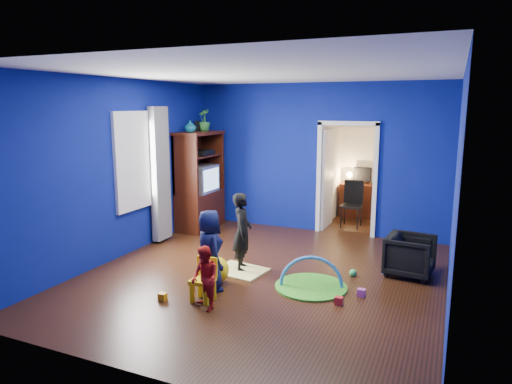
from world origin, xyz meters
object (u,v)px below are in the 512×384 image
at_px(child_navy, 209,251).
at_px(child_black, 242,232).
at_px(tv_armoire, 200,181).
at_px(folding_chair, 351,205).
at_px(armchair, 410,255).
at_px(hopper_ball, 216,270).
at_px(kid_chair, 203,282).
at_px(vase, 190,126).
at_px(study_desk, 360,200).
at_px(play_mat, 311,287).
at_px(crt_tv, 201,179).
at_px(toddler_red, 205,278).

bearing_deg(child_navy, child_black, -54.20).
distance_m(tv_armoire, folding_chair, 3.14).
relative_size(armchair, child_navy, 0.60).
distance_m(hopper_ball, kid_chair, 0.61).
relative_size(armchair, vase, 2.87).
bearing_deg(hopper_ball, kid_chair, -77.16).
bearing_deg(hopper_ball, study_desk, 76.95).
relative_size(child_navy, play_mat, 1.12).
relative_size(child_navy, crt_tv, 1.58).
xyz_separation_m(child_black, hopper_ball, (-0.12, -0.63, -0.40)).
bearing_deg(toddler_red, vase, 158.48).
bearing_deg(play_mat, armchair, 40.75).
relative_size(child_black, hopper_ball, 3.12).
bearing_deg(vase, toddler_red, -56.31).
relative_size(child_black, tv_armoire, 0.61).
bearing_deg(vase, tv_armoire, 90.00).
xyz_separation_m(armchair, folding_chair, (-1.37, 2.39, 0.16)).
xyz_separation_m(tv_armoire, crt_tv, (0.04, 0.00, 0.04)).
distance_m(child_navy, study_desk, 5.12).
xyz_separation_m(kid_chair, study_desk, (0.97, 5.35, 0.12)).
xyz_separation_m(toddler_red, crt_tv, (-1.95, 3.29, 0.62)).
xyz_separation_m(child_black, vase, (-1.82, 1.56, 1.48)).
bearing_deg(vase, kid_chair, -56.54).
xyz_separation_m(child_navy, tv_armoire, (-1.76, 2.74, 0.43)).
xyz_separation_m(vase, kid_chair, (1.84, -2.79, -1.83)).
height_order(child_navy, vase, vase).
bearing_deg(tv_armoire, folding_chair, 24.86).
bearing_deg(play_mat, child_navy, -153.10).
relative_size(toddler_red, folding_chair, 0.86).
relative_size(child_navy, folding_chair, 1.21).
bearing_deg(child_black, child_navy, 155.92).
height_order(kid_chair, folding_chair, folding_chair).
bearing_deg(armchair, toddler_red, 141.07).
distance_m(child_navy, vase, 3.37).
relative_size(tv_armoire, study_desk, 2.23).
relative_size(vase, crt_tv, 0.33).
distance_m(armchair, tv_armoire, 4.37).
bearing_deg(vase, play_mat, -31.33).
relative_size(armchair, tv_armoire, 0.34).
height_order(vase, play_mat, vase).
distance_m(vase, tv_armoire, 1.14).
bearing_deg(child_navy, crt_tv, -17.84).
bearing_deg(crt_tv, child_navy, -57.97).
xyz_separation_m(toddler_red, folding_chair, (0.82, 4.59, 0.06)).
xyz_separation_m(child_black, study_desk, (0.98, 4.12, -0.22)).
distance_m(child_black, tv_armoire, 2.63).
distance_m(child_black, vase, 2.82).
bearing_deg(kid_chair, toddler_red, -57.31).
xyz_separation_m(play_mat, study_desk, (-0.18, 4.38, 0.36)).
relative_size(vase, study_desk, 0.26).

